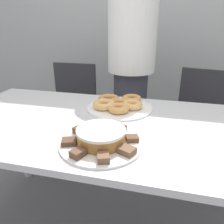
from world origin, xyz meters
The scene contains 22 objects.
wall_back centered at (0.00, 1.51, 1.30)m, with size 8.00×0.05×2.60m.
table centered at (0.00, 0.00, 0.66)m, with size 1.80×0.82×0.74m.
person_standing centered at (-0.05, 0.73, 0.90)m, with size 0.36×0.36×1.71m.
office_chair_left centered at (-0.59, 0.74, 0.40)m, with size 0.44×0.44×0.86m.
office_chair_right centered at (0.51, 0.74, 0.40)m, with size 0.52×0.52×0.86m.
plate_cake centered at (-0.02, -0.21, 0.75)m, with size 0.34×0.34×0.01m.
plate_donuts centered at (-0.03, 0.20, 0.75)m, with size 0.37×0.37×0.01m.
frosted_cake centered at (-0.02, -0.21, 0.78)m, with size 0.20×0.20×0.06m.
lamington_0 centered at (0.10, -0.26, 0.77)m, with size 0.07×0.07×0.02m.
lamington_1 centered at (0.10, -0.16, 0.77)m, with size 0.06×0.06×0.02m.
lamington_2 centered at (0.04, -0.09, 0.77)m, with size 0.06×0.06×0.03m.
lamington_3 centered at (-0.06, -0.09, 0.77)m, with size 0.05×0.06×0.02m.
lamington_4 centered at (-0.13, -0.15, 0.77)m, with size 0.06×0.06×0.03m.
lamington_5 centered at (-0.14, -0.25, 0.77)m, with size 0.07×0.07×0.02m.
lamington_6 centered at (-0.07, -0.32, 0.77)m, with size 0.06×0.06×0.03m.
lamington_7 centered at (0.03, -0.33, 0.77)m, with size 0.06×0.06×0.02m.
donut_0 centered at (-0.03, 0.20, 0.77)m, with size 0.13×0.13×0.04m.
donut_1 centered at (-0.11, 0.16, 0.77)m, with size 0.13×0.13×0.04m.
donut_2 centered at (-0.02, 0.13, 0.77)m, with size 0.11×0.11×0.04m.
donut_3 centered at (0.04, 0.20, 0.77)m, with size 0.11×0.11×0.04m.
donut_4 centered at (0.02, 0.31, 0.77)m, with size 0.12×0.12×0.03m.
donut_5 centered at (-0.11, 0.26, 0.77)m, with size 0.13×0.13×0.04m.
Camera 1 is at (0.21, -0.95, 1.21)m, focal length 35.00 mm.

